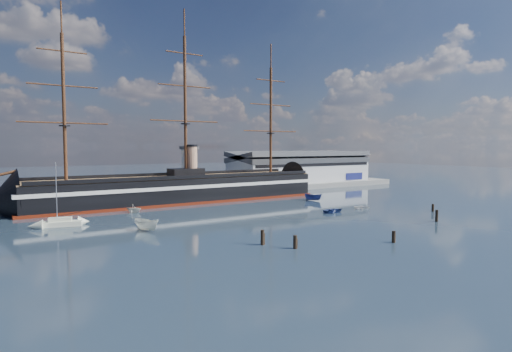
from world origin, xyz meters
TOP-DOWN VIEW (x-y plane):
  - ground at (0.00, 40.00)m, footprint 600.00×600.00m
  - quay at (10.00, 76.00)m, footprint 180.00×18.00m
  - warehouse at (58.00, 80.00)m, footprint 63.00×21.00m
  - quay_tower at (3.00, 73.00)m, footprint 5.00×5.00m
  - warship at (-8.03, 60.00)m, footprint 112.93×16.80m
  - sailboat at (-43.71, 37.65)m, footprint 8.87×4.77m
  - motorboat_a at (-30.21, 22.74)m, footprint 8.15×5.26m
  - motorboat_b at (17.80, 19.02)m, footprint 1.73×3.70m
  - motorboat_d at (-24.56, 48.00)m, footprint 6.80×6.38m
  - motorboat_e at (28.91, 19.46)m, footprint 2.43×2.72m
  - motorboat_f at (29.72, 40.17)m, footprint 7.30×4.90m
  - piling_near_left at (-15.12, -5.57)m, footprint 0.64×0.64m
  - piling_near_mid at (2.10, -11.82)m, footprint 0.64×0.64m
  - piling_near_right at (27.61, -3.61)m, footprint 0.64×0.64m
  - piling_far_right at (40.30, 5.70)m, footprint 0.64×0.64m
  - piling_extra at (-18.05, -0.31)m, footprint 0.64×0.64m

SIDE VIEW (x-z plane):
  - ground at x=0.00m, z-range 0.00..0.00m
  - quay at x=10.00m, z-range -1.00..1.00m
  - motorboat_a at x=-30.21m, z-range -1.53..1.53m
  - motorboat_b at x=17.80m, z-range -0.84..0.84m
  - motorboat_d at x=-24.56m, z-range -1.20..1.20m
  - motorboat_e at x=28.91m, z-range -0.61..0.61m
  - motorboat_f at x=29.72m, z-range -1.37..1.37m
  - piling_near_left at x=-15.12m, z-range -1.47..1.47m
  - piling_near_mid at x=2.10m, z-range -1.38..1.38m
  - piling_near_right at x=27.61m, z-range -1.68..1.68m
  - piling_far_right at x=40.30m, z-range -1.33..1.33m
  - piling_extra at x=-18.05m, z-range -1.65..1.65m
  - sailboat at x=-43.71m, z-range -5.94..7.67m
  - warship at x=-8.03m, z-range -22.93..31.01m
  - warehouse at x=58.00m, z-range 2.18..13.78m
  - quay_tower at x=3.00m, z-range 2.25..17.25m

